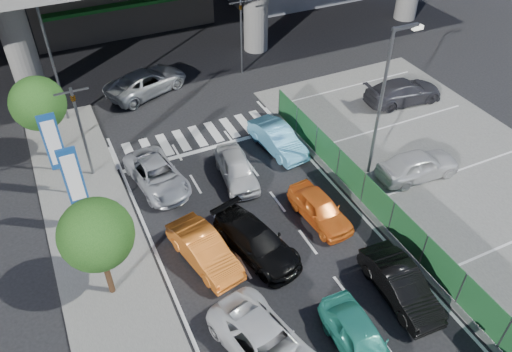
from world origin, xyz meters
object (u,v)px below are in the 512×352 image
traffic_light_right (241,18)px  tree_near (96,235)px  traffic_light_left (76,111)px  signboard_far (54,145)px  signboard_near (74,180)px  crossing_wagon_silver (146,82)px  street_lamp_left (51,46)px  traffic_cone (388,215)px  taxi_orange_right (320,209)px  wagon_silver_front_left (157,175)px  kei_truck_front_right (278,139)px  taxi_orange_left (204,250)px  sedan_white_front_mid (237,169)px  taxi_teal_mid (361,340)px  parked_sedan_dgrey (403,91)px  parked_sedan_white (418,165)px  hatch_black_mid_right (401,285)px  street_lamp_right (385,93)px  sedan_white_mid_left (267,345)px  sedan_black_mid (256,241)px  tree_far (38,104)px

traffic_light_right → tree_near: 19.53m
traffic_light_left → signboard_far: 1.93m
signboard_near → crossing_wagon_silver: 12.91m
street_lamp_left → traffic_cone: 20.01m
taxi_orange_right → traffic_cone: taxi_orange_right is taller
wagon_silver_front_left → kei_truck_front_right: bearing=-6.4°
taxi_orange_left → sedan_white_front_mid: 5.68m
taxi_teal_mid → parked_sedan_dgrey: parked_sedan_dgrey is taller
tree_near → parked_sedan_white: (16.01, 0.62, -2.58)m
hatch_black_mid_right → street_lamp_right: bearing=65.1°
crossing_wagon_silver → parked_sedan_dgrey: (14.27, -8.23, 0.03)m
crossing_wagon_silver → traffic_light_right: bearing=-113.0°
street_lamp_right → taxi_orange_right: size_ratio=2.09×
street_lamp_left → sedan_white_front_mid: bearing=-54.4°
hatch_black_mid_right → sedan_white_front_mid: size_ratio=1.05×
hatch_black_mid_right → sedan_white_mid_left: bearing=-176.2°
taxi_orange_right → parked_sedan_white: 6.19m
taxi_orange_left → kei_truck_front_right: size_ratio=1.00×
hatch_black_mid_right → signboard_far: bearing=135.1°
street_lamp_left → sedan_white_mid_left: bearing=-79.0°
street_lamp_left → sedan_black_mid: 16.08m
tree_far → traffic_cone: bearing=-41.8°
tree_near → kei_truck_front_right: size_ratio=1.15×
street_lamp_left → taxi_teal_mid: (6.90, -20.50, -4.08)m
signboard_near → crossing_wagon_silver: signboard_near is taller
taxi_teal_mid → sedan_black_mid: bearing=105.0°
taxi_orange_left → traffic_cone: size_ratio=5.58×
crossing_wagon_silver → parked_sedan_white: (10.22, -14.57, 0.04)m
traffic_light_left → wagon_silver_front_left: 4.91m
parked_sedan_white → traffic_light_left: bearing=68.1°
crossing_wagon_silver → taxi_orange_right: bearing=173.6°
taxi_orange_left → traffic_cone: taxi_orange_left is taller
street_lamp_right → sedan_white_mid_left: street_lamp_right is taller
sedan_white_mid_left → kei_truck_front_right: same height
kei_truck_front_right → parked_sedan_dgrey: size_ratio=0.83×
street_lamp_right → wagon_silver_front_left: street_lamp_right is taller
kei_truck_front_right → traffic_cone: kei_truck_front_right is taller
taxi_teal_mid → taxi_orange_right: 6.97m
taxi_teal_mid → taxi_orange_right: taxi_teal_mid is taller
street_lamp_right → taxi_orange_left: (-10.16, -2.03, -4.08)m
sedan_white_mid_left → taxi_orange_right: bearing=32.0°
hatch_black_mid_right → taxi_orange_right: hatch_black_mid_right is taller
traffic_light_left → crossing_wagon_silver: bearing=55.2°
signboard_far → parked_sedan_white: signboard_far is taller
sedan_black_mid → taxi_orange_right: size_ratio=1.22×
street_lamp_right → crossing_wagon_silver: bearing=122.4°
sedan_black_mid → sedan_white_front_mid: (1.24, 4.98, 0.00)m
street_lamp_left → kei_truck_front_right: street_lamp_left is taller
taxi_teal_mid → street_lamp_right: bearing=54.8°
street_lamp_right → taxi_orange_right: street_lamp_right is taller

